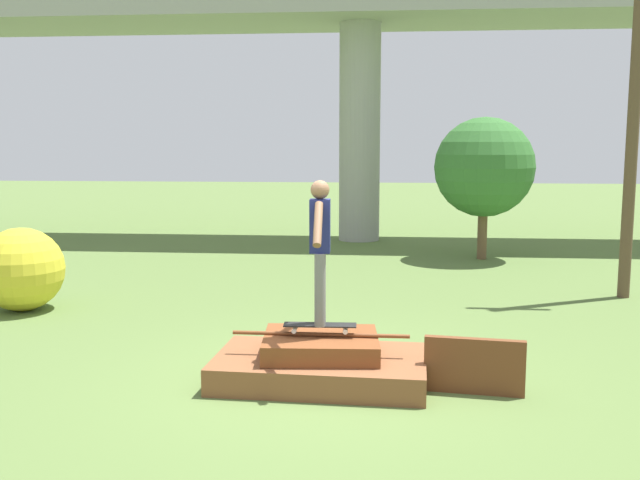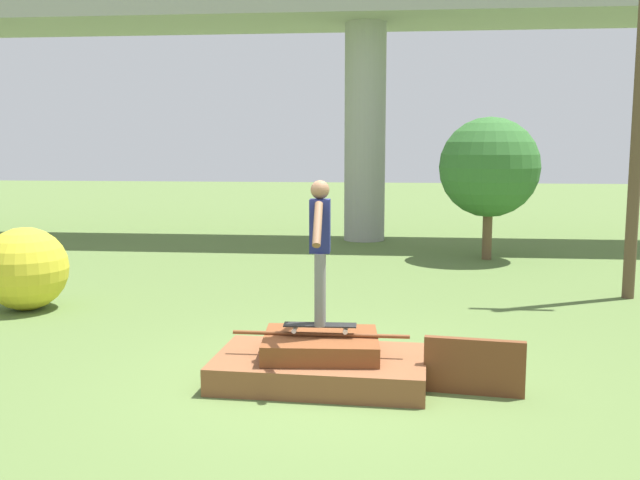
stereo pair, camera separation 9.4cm
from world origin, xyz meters
TOP-DOWN VIEW (x-y plane):
  - ground_plane at (0.00, 0.00)m, footprint 80.00×80.00m
  - scrap_pile at (0.00, 0.01)m, footprint 2.39×1.48m
  - scrap_plank_loose at (1.65, -0.24)m, footprint 1.05×0.23m
  - skateboard at (-0.01, 0.02)m, footprint 0.81×0.23m
  - skater at (-0.01, 0.02)m, footprint 0.23×1.09m
  - highway_overpass at (0.00, 11.73)m, footprint 44.00×3.34m
  - tree_behind_left at (2.92, 8.74)m, footprint 2.24×2.24m
  - bush_yellow_flowering at (-5.00, 2.96)m, footprint 1.32×1.32m

SIDE VIEW (x-z plane):
  - ground_plane at x=0.00m, z-range 0.00..0.00m
  - scrap_pile at x=0.00m, z-range -0.07..0.49m
  - scrap_plank_loose at x=1.65m, z-range 0.00..0.60m
  - skateboard at x=-0.01m, z-range 0.59..0.68m
  - bush_yellow_flowering at x=-5.00m, z-range 0.00..1.32m
  - skater at x=-0.01m, z-range 0.77..2.36m
  - tree_behind_left at x=2.92m, z-range 0.48..3.70m
  - highway_overpass at x=0.00m, z-range 2.28..8.65m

